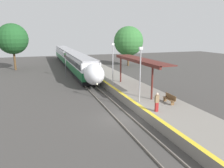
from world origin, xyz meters
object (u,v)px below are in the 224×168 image
train (72,59)px  platform_bench (170,98)px  lamppost_mid (113,61)px  person_waiting (157,102)px  lamppost_near (140,71)px  railway_signal (65,62)px

train → platform_bench: 30.50m
platform_bench → lamppost_mid: 10.22m
train → platform_bench: train is taller
train → person_waiting: 31.86m
person_waiting → lamppost_near: lamppost_near is taller
person_waiting → railway_signal: 23.42m
train → lamppost_mid: 20.78m
person_waiting → lamppost_mid: size_ratio=0.31×
lamppost_mid → railway_signal: bearing=112.4°
railway_signal → lamppost_mid: size_ratio=0.78×
train → person_waiting: train is taller
person_waiting → lamppost_mid: (-0.20, 11.19, 2.24)m
railway_signal → lamppost_mid: bearing=-67.6°
platform_bench → person_waiting: person_waiting is taller
platform_bench → railway_signal: bearing=109.4°
train → platform_bench: size_ratio=24.54×
train → person_waiting: size_ratio=25.15×
person_waiting → train: bearing=94.6°
lamppost_near → lamppost_mid: size_ratio=1.00×
train → person_waiting: (2.57, -31.75, -0.45)m
railway_signal → lamppost_near: lamppost_near is taller
train → lamppost_near: (2.37, -28.72, 1.80)m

